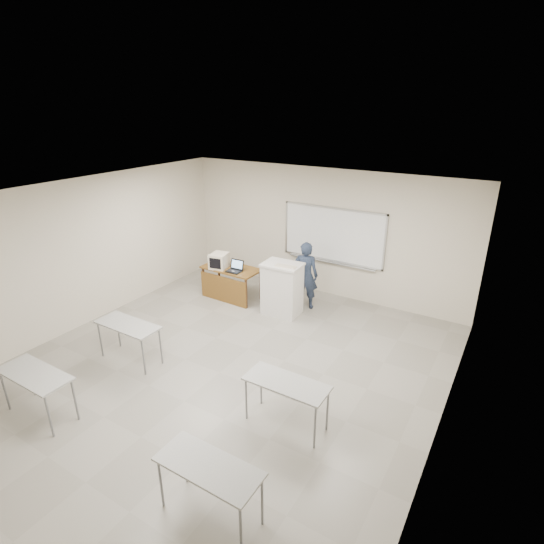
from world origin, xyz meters
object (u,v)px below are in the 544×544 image
Objects in this scene: podium at (282,289)px; crt_monitor at (219,261)px; whiteboard at (333,236)px; keyboard at (286,266)px; mouse at (233,271)px; laptop at (235,269)px; instructor_desk at (229,278)px; presenter at (305,275)px.

crt_monitor is (-1.68, -0.02, 0.34)m from podium.
whiteboard reaches higher than keyboard.
whiteboard is at bearing 48.90° from mouse.
crt_monitor is at bearing 177.19° from mouse.
podium is 1.25m from laptop.
instructor_desk is 1.82m from presenter.
laptop is 1.43m from keyboard.
podium is 0.62m from keyboard.
crt_monitor is at bearing 177.79° from laptop.
presenter is at bearing 17.99° from laptop.
keyboard reaches higher than laptop.
laptop is 0.75× the size of keyboard.
mouse reaches higher than instructor_desk.
whiteboard is at bearing 39.28° from instructor_desk.
keyboard is (1.38, -0.10, 0.37)m from laptop.
podium is at bearing 47.05° from presenter.
presenter reaches higher than crt_monitor.
instructor_desk is 0.46m from crt_monitor.
instructor_desk is 0.34m from laptop.
whiteboard reaches higher than mouse.
mouse is at bearing 172.80° from keyboard.
podium is 13.21× the size of mouse.
instructor_desk is 1.18× the size of podium.
instructor_desk is at bearing -7.24° from crt_monitor.
mouse is 1.44m from keyboard.
mouse is (0.20, -0.09, 0.23)m from instructor_desk.
mouse is at bearing -93.69° from laptop.
presenter reaches higher than laptop.
whiteboard reaches higher than instructor_desk.
presenter is at bearing 59.38° from podium.
laptop is at bearing 178.73° from podium.
crt_monitor is at bearing -145.59° from whiteboard.
instructor_desk is at bearing 2.95° from presenter.
instructor_desk is at bearing 174.00° from laptop.
keyboard is at bearing -41.05° from podium.
keyboard reaches higher than mouse.
crt_monitor is at bearing 1.19° from presenter.
presenter is (1.52, 0.56, -0.03)m from laptop.
laptop is at bearing 95.31° from mouse.
podium is at bearing -108.81° from whiteboard.
instructor_desk is at bearing 169.68° from keyboard.
keyboard is 0.29× the size of presenter.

